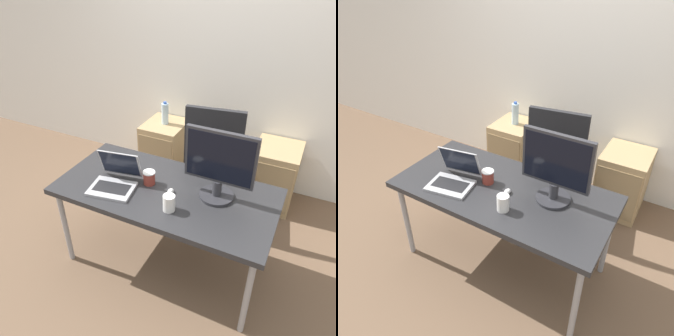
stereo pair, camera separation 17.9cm
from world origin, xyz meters
The scene contains 12 objects.
ground_plane centered at (0.00, 0.00, 0.00)m, with size 14.00×14.00×0.00m, color brown.
wall_back centered at (0.00, 1.39, 1.30)m, with size 10.00×0.05×2.60m.
desk centered at (0.00, 0.00, 0.65)m, with size 1.49×0.73×0.70m.
office_chair centered at (0.12, 0.69, 0.43)m, with size 0.56×0.59×1.12m.
cabinet_left centered at (-0.57, 1.13, 0.30)m, with size 0.40×0.46×0.59m.
cabinet_right centered at (0.57, 1.13, 0.30)m, with size 0.40×0.46×0.59m.
water_bottle centered at (-0.57, 1.13, 0.70)m, with size 0.07×0.07×0.23m.
laptop_center centered at (-0.33, -0.12, 0.75)m, with size 0.33×0.34×0.23m.
monitor centered at (0.33, 0.07, 0.94)m, with size 0.45×0.23×0.47m.
mouse centered at (0.05, -0.03, 0.72)m, with size 0.04×0.06×0.03m.
coffee_cup_white centered at (0.11, -0.18, 0.76)m, with size 0.08×0.08×0.11m.
coffee_cup_brown centered at (-0.13, 0.01, 0.75)m, with size 0.09×0.09×0.10m.
Camera 2 is at (0.95, -1.50, 2.02)m, focal length 35.00 mm.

